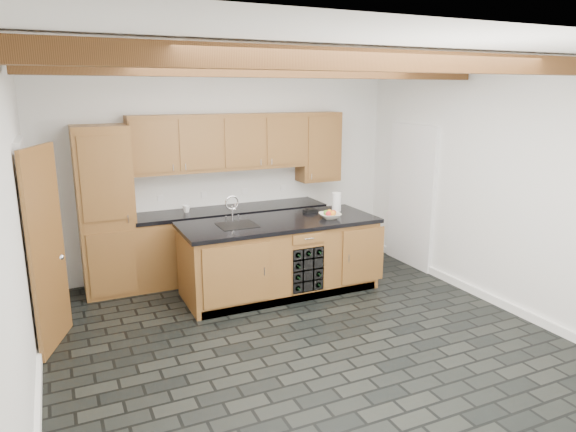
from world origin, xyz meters
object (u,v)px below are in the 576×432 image
Objects in this scene: island at (280,256)px; kitchen_scale at (310,211)px; fruit_bowl at (330,216)px; paper_towel at (337,202)px.

kitchen_scale is at bearing 24.33° from island.
kitchen_scale is 0.68× the size of fruit_bowl.
kitchen_scale is 0.40m from fruit_bowl.
fruit_bowl is at bearing -130.48° from paper_towel.
kitchen_scale is at bearing 101.27° from fruit_bowl.
fruit_bowl reaches higher than island.
paper_towel is at bearing -15.20° from kitchen_scale.
fruit_bowl is at bearing -84.49° from kitchen_scale.
kitchen_scale reaches higher than island.
paper_towel reaches higher than island.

